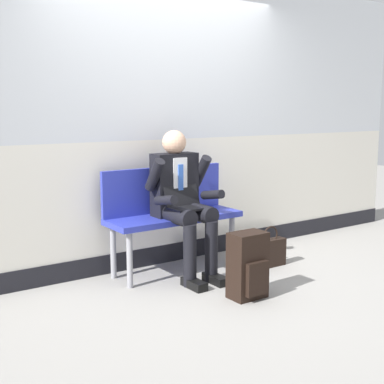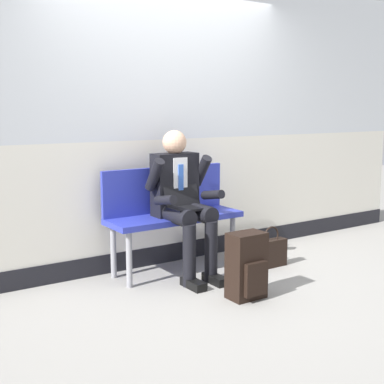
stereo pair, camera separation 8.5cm
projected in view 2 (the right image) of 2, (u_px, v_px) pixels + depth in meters
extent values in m
plane|color=gray|center=(207.00, 280.00, 4.49)|extent=(18.00, 18.00, 0.00)
cube|color=silver|center=(163.00, 54.00, 4.76)|extent=(6.36, 0.12, 1.54)
cube|color=silver|center=(164.00, 192.00, 4.97)|extent=(6.36, 0.12, 1.00)
cube|color=black|center=(165.00, 252.00, 5.06)|extent=(6.36, 0.14, 0.17)
cube|color=#28339E|center=(175.00, 218.00, 4.65)|extent=(1.23, 0.42, 0.05)
cube|color=#28339E|center=(164.00, 189.00, 4.76)|extent=(1.23, 0.04, 0.41)
cylinder|color=gray|center=(129.00, 260.00, 4.28)|extent=(0.05, 0.05, 0.47)
cylinder|color=gray|center=(113.00, 251.00, 4.53)|extent=(0.05, 0.05, 0.47)
cylinder|color=gray|center=(232.00, 241.00, 4.86)|extent=(0.05, 0.05, 0.47)
cylinder|color=gray|center=(213.00, 235.00, 5.11)|extent=(0.05, 0.05, 0.47)
cylinder|color=black|center=(177.00, 215.00, 4.41)|extent=(0.15, 0.40, 0.15)
cylinder|color=black|center=(189.00, 256.00, 4.30)|extent=(0.11, 0.11, 0.52)
cube|color=black|center=(193.00, 284.00, 4.29)|extent=(0.10, 0.26, 0.07)
cylinder|color=black|center=(198.00, 212.00, 4.53)|extent=(0.15, 0.40, 0.15)
cylinder|color=black|center=(211.00, 252.00, 4.42)|extent=(0.11, 0.11, 0.52)
cube|color=black|center=(215.00, 279.00, 4.41)|extent=(0.10, 0.26, 0.07)
cube|color=black|center=(175.00, 184.00, 4.61)|extent=(0.40, 0.18, 0.55)
cube|color=silver|center=(180.00, 180.00, 4.52)|extent=(0.14, 0.01, 0.38)
cube|color=blue|center=(181.00, 183.00, 4.52)|extent=(0.05, 0.01, 0.33)
sphere|color=tan|center=(174.00, 142.00, 4.55)|extent=(0.21, 0.21, 0.21)
cylinder|color=black|center=(155.00, 175.00, 4.40)|extent=(0.09, 0.25, 0.30)
cylinder|color=black|center=(165.00, 200.00, 4.29)|extent=(0.08, 0.27, 0.12)
cylinder|color=black|center=(202.00, 171.00, 4.66)|extent=(0.09, 0.25, 0.30)
cylinder|color=black|center=(213.00, 195.00, 4.55)|extent=(0.08, 0.27, 0.12)
cube|color=black|center=(190.00, 208.00, 4.44)|extent=(0.34, 0.22, 0.02)
cube|color=black|center=(181.00, 193.00, 4.53)|extent=(0.34, 0.08, 0.21)
cube|color=black|center=(246.00, 266.00, 4.04)|extent=(0.28, 0.19, 0.52)
cube|color=black|center=(256.00, 279.00, 3.96)|extent=(0.20, 0.04, 0.26)
cube|color=black|center=(271.00, 253.00, 4.85)|extent=(0.32, 0.10, 0.26)
torus|color=black|center=(271.00, 236.00, 4.82)|extent=(0.18, 0.02, 0.18)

